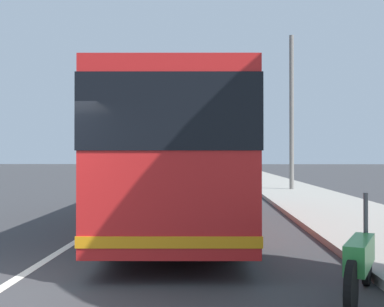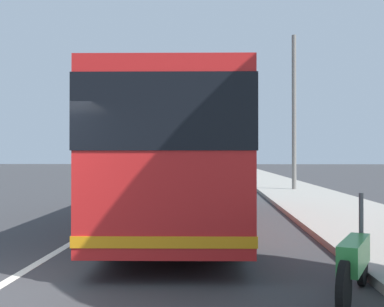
{
  "view_description": "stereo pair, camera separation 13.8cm",
  "coord_description": "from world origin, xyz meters",
  "px_view_note": "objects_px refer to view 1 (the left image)",
  "views": [
    {
      "loc": [
        -5.92,
        -2.78,
        1.75
      ],
      "look_at": [
        6.88,
        -2.27,
        1.85
      ],
      "focal_mm": 43.35,
      "sensor_mm": 36.0,
      "label": 1
    },
    {
      "loc": [
        -5.91,
        -2.92,
        1.75
      ],
      "look_at": [
        6.88,
        -2.27,
        1.85
      ],
      "focal_mm": 43.35,
      "sensor_mm": 36.0,
      "label": 2
    }
  ],
  "objects_px": {
    "car_behind_bus": "(207,166)",
    "coach_bus": "(180,153)",
    "motorcycle_mid_row": "(360,261)",
    "car_oncoming": "(190,177)",
    "car_side_street": "(159,168)",
    "utility_pole": "(292,113)"
  },
  "relations": [
    {
      "from": "coach_bus",
      "to": "motorcycle_mid_row",
      "type": "bearing_deg",
      "value": -158.87
    },
    {
      "from": "car_oncoming",
      "to": "car_behind_bus",
      "type": "height_order",
      "value": "car_behind_bus"
    },
    {
      "from": "motorcycle_mid_row",
      "to": "utility_pole",
      "type": "distance_m",
      "value": 18.29
    },
    {
      "from": "coach_bus",
      "to": "car_oncoming",
      "type": "relative_size",
      "value": 2.64
    },
    {
      "from": "car_side_street",
      "to": "utility_pole",
      "type": "bearing_deg",
      "value": 29.3
    },
    {
      "from": "motorcycle_mid_row",
      "to": "car_side_street",
      "type": "relative_size",
      "value": 0.41
    },
    {
      "from": "motorcycle_mid_row",
      "to": "car_behind_bus",
      "type": "xyz_separation_m",
      "value": [
        46.76,
        2.22,
        0.25
      ]
    },
    {
      "from": "coach_bus",
      "to": "car_side_street",
      "type": "relative_size",
      "value": 2.36
    },
    {
      "from": "car_behind_bus",
      "to": "utility_pole",
      "type": "relative_size",
      "value": 0.57
    },
    {
      "from": "motorcycle_mid_row",
      "to": "car_side_street",
      "type": "distance_m",
      "value": 37.63
    },
    {
      "from": "motorcycle_mid_row",
      "to": "car_oncoming",
      "type": "relative_size",
      "value": 0.46
    },
    {
      "from": "car_oncoming",
      "to": "car_side_street",
      "type": "distance_m",
      "value": 19.46
    },
    {
      "from": "coach_bus",
      "to": "car_behind_bus",
      "type": "relative_size",
      "value": 2.51
    },
    {
      "from": "motorcycle_mid_row",
      "to": "coach_bus",
      "type": "bearing_deg",
      "value": 47.79
    },
    {
      "from": "car_side_street",
      "to": "car_behind_bus",
      "type": "bearing_deg",
      "value": 160.3
    },
    {
      "from": "motorcycle_mid_row",
      "to": "car_behind_bus",
      "type": "distance_m",
      "value": 46.81
    },
    {
      "from": "motorcycle_mid_row",
      "to": "car_side_street",
      "type": "bearing_deg",
      "value": 34.61
    },
    {
      "from": "car_oncoming",
      "to": "car_behind_bus",
      "type": "bearing_deg",
      "value": -2.65
    },
    {
      "from": "coach_bus",
      "to": "car_side_street",
      "type": "distance_m",
      "value": 31.29
    },
    {
      "from": "car_behind_bus",
      "to": "coach_bus",
      "type": "bearing_deg",
      "value": 177.28
    },
    {
      "from": "coach_bus",
      "to": "motorcycle_mid_row",
      "type": "distance_m",
      "value": 6.72
    },
    {
      "from": "car_behind_bus",
      "to": "car_side_street",
      "type": "bearing_deg",
      "value": 153.54
    }
  ]
}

